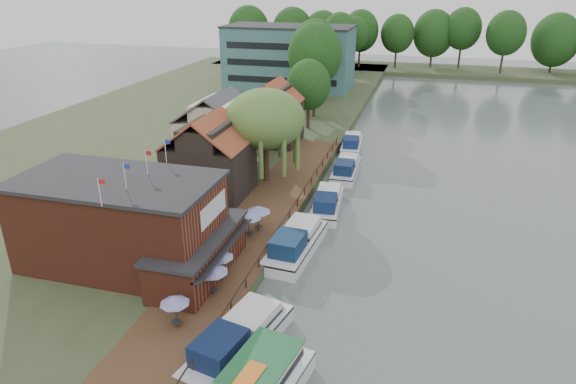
% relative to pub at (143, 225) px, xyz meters
% --- Properties ---
extents(ground, '(260.00, 260.00, 0.00)m').
position_rel_pub_xyz_m(ground, '(14.00, 1.00, -4.65)').
color(ground, '#485452').
rests_on(ground, ground).
extents(land_bank, '(50.00, 140.00, 1.00)m').
position_rel_pub_xyz_m(land_bank, '(-16.00, 36.00, -4.15)').
color(land_bank, '#384728').
rests_on(land_bank, ground).
extents(quay_deck, '(6.00, 50.00, 0.10)m').
position_rel_pub_xyz_m(quay_deck, '(6.00, 11.00, -3.60)').
color(quay_deck, '#47301E').
rests_on(quay_deck, land_bank).
extents(quay_rail, '(0.20, 49.00, 1.00)m').
position_rel_pub_xyz_m(quay_rail, '(8.70, 11.50, -3.15)').
color(quay_rail, black).
rests_on(quay_rail, land_bank).
extents(pub, '(20.00, 11.00, 7.30)m').
position_rel_pub_xyz_m(pub, '(0.00, 0.00, 0.00)').
color(pub, maroon).
rests_on(pub, land_bank).
extents(hotel_block, '(25.40, 12.40, 12.30)m').
position_rel_pub_xyz_m(hotel_block, '(-8.00, 71.00, 2.50)').
color(hotel_block, '#38666B').
rests_on(hotel_block, land_bank).
extents(cottage_a, '(8.60, 7.60, 8.50)m').
position_rel_pub_xyz_m(cottage_a, '(-1.00, 15.00, 0.60)').
color(cottage_a, black).
rests_on(cottage_a, land_bank).
extents(cottage_b, '(9.60, 8.60, 8.50)m').
position_rel_pub_xyz_m(cottage_b, '(-4.00, 25.00, 0.60)').
color(cottage_b, beige).
rests_on(cottage_b, land_bank).
extents(cottage_c, '(7.60, 7.60, 8.50)m').
position_rel_pub_xyz_m(cottage_c, '(0.00, 34.00, 0.60)').
color(cottage_c, black).
rests_on(cottage_c, land_bank).
extents(willow, '(8.60, 8.60, 10.43)m').
position_rel_pub_xyz_m(willow, '(3.50, 20.00, 1.56)').
color(willow, '#476B2D').
rests_on(willow, land_bank).
extents(umbrella_0, '(1.97, 1.97, 2.38)m').
position_rel_pub_xyz_m(umbrella_0, '(5.89, -6.51, -2.36)').
color(umbrella_0, navy).
rests_on(umbrella_0, quay_deck).
extents(umbrella_1, '(2.37, 2.37, 2.38)m').
position_rel_pub_xyz_m(umbrella_1, '(6.68, -2.38, -2.36)').
color(umbrella_1, navy).
rests_on(umbrella_1, quay_deck).
extents(umbrella_2, '(2.11, 2.11, 2.38)m').
position_rel_pub_xyz_m(umbrella_2, '(6.43, -0.31, -2.36)').
color(umbrella_2, navy).
rests_on(umbrella_2, quay_deck).
extents(umbrella_3, '(2.28, 2.28, 2.38)m').
position_rel_pub_xyz_m(umbrella_3, '(6.19, 6.67, -2.36)').
color(umbrella_3, navy).
rests_on(umbrella_3, quay_deck).
extents(umbrella_4, '(2.31, 2.31, 2.38)m').
position_rel_pub_xyz_m(umbrella_4, '(6.60, 8.08, -2.36)').
color(umbrella_4, navy).
rests_on(umbrella_4, quay_deck).
extents(cruiser_0, '(5.66, 11.20, 2.63)m').
position_rel_pub_xyz_m(cruiser_0, '(10.21, -6.57, -3.34)').
color(cruiser_0, silver).
rests_on(cruiser_0, ground).
extents(cruiser_1, '(4.25, 10.96, 2.64)m').
position_rel_pub_xyz_m(cruiser_1, '(10.42, 6.89, -3.33)').
color(cruiser_1, white).
rests_on(cruiser_1, ground).
extents(cruiser_2, '(3.97, 9.84, 2.31)m').
position_rel_pub_xyz_m(cruiser_2, '(11.28, 16.20, -3.49)').
color(cruiser_2, silver).
rests_on(cruiser_2, ground).
extents(cruiser_3, '(3.33, 9.67, 2.31)m').
position_rel_pub_xyz_m(cruiser_3, '(11.45, 26.73, -3.49)').
color(cruiser_3, silver).
rests_on(cruiser_3, ground).
extents(cruiser_4, '(3.73, 9.44, 2.21)m').
position_rel_pub_xyz_m(cruiser_4, '(10.52, 36.79, -3.55)').
color(cruiser_4, white).
rests_on(cruiser_4, ground).
extents(bank_tree_0, '(6.51, 6.51, 10.29)m').
position_rel_pub_xyz_m(bank_tree_0, '(2.92, 42.38, 1.50)').
color(bank_tree_0, '#143811').
rests_on(bank_tree_0, land_bank).
extents(bank_tree_1, '(8.52, 8.52, 14.81)m').
position_rel_pub_xyz_m(bank_tree_1, '(2.22, 49.27, 3.75)').
color(bank_tree_1, '#143811').
rests_on(bank_tree_1, land_bank).
extents(bank_tree_2, '(8.19, 8.19, 14.45)m').
position_rel_pub_xyz_m(bank_tree_2, '(-0.46, 60.84, 3.57)').
color(bank_tree_2, '#143811').
rests_on(bank_tree_2, land_bank).
extents(bank_tree_3, '(6.68, 6.68, 12.27)m').
position_rel_pub_xyz_m(bank_tree_3, '(-3.32, 80.31, 2.49)').
color(bank_tree_3, '#143811').
rests_on(bank_tree_3, land_bank).
extents(bank_tree_4, '(7.89, 7.89, 14.00)m').
position_rel_pub_xyz_m(bank_tree_4, '(-0.60, 86.32, 3.35)').
color(bank_tree_4, '#143811').
rests_on(bank_tree_4, land_bank).
extents(bank_tree_5, '(7.08, 7.08, 12.59)m').
position_rel_pub_xyz_m(bank_tree_5, '(1.40, 94.08, 2.64)').
color(bank_tree_5, '#143811').
rests_on(bank_tree_5, land_bank).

